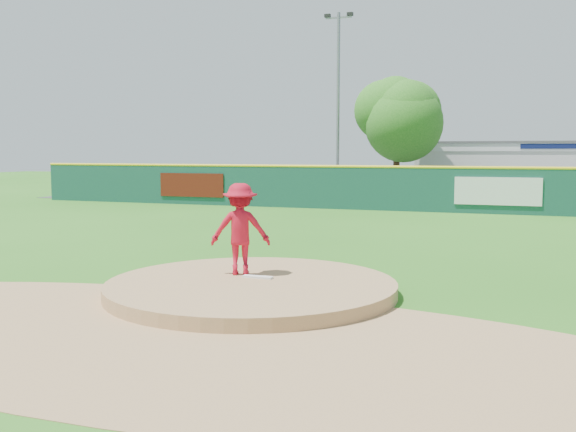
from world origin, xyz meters
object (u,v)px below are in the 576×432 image
(playground_slide, at_px, (188,185))
(van, at_px, (387,186))
(pool_building_grp, at_px, (546,168))
(deciduous_tree, at_px, (397,118))
(pitcher, at_px, (240,229))
(light_pole_left, at_px, (338,96))

(playground_slide, bearing_deg, van, 14.79)
(pool_building_grp, distance_m, deciduous_tree, 11.01)
(pitcher, height_order, playground_slide, pitcher)
(deciduous_tree, bearing_deg, pitcher, -86.43)
(van, bearing_deg, deciduous_tree, -109.02)
(van, bearing_deg, playground_slide, 129.65)
(pitcher, xyz_separation_m, deciduous_tree, (-1.53, 24.45, 3.39))
(pitcher, relative_size, van, 0.37)
(van, height_order, deciduous_tree, deciduous_tree)
(van, xyz_separation_m, playground_slide, (-11.36, -3.00, 0.01))
(playground_slide, bearing_deg, pitcher, -58.52)
(pitcher, height_order, van, pitcher)
(pitcher, distance_m, van, 25.15)
(van, xyz_separation_m, light_pole_left, (-3.37, 1.40, 5.34))
(pitcher, bearing_deg, deciduous_tree, -107.42)
(van, distance_m, light_pole_left, 6.47)
(pool_building_grp, bearing_deg, deciduous_tree, -138.84)
(pool_building_grp, xyz_separation_m, deciduous_tree, (-8.00, -6.99, 2.89))
(van, bearing_deg, light_pole_left, 92.36)
(van, xyz_separation_m, deciduous_tree, (0.63, -0.60, 3.84))
(pitcher, relative_size, deciduous_tree, 0.25)
(pitcher, xyz_separation_m, playground_slide, (-13.51, 22.06, -0.44))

